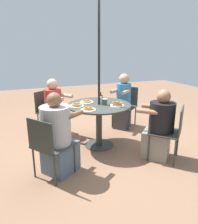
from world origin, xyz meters
The scene contains 18 objects.
ground_plane centered at (0.00, 0.00, 0.00)m, with size 12.00×12.00×0.00m, color #8C664C.
patio_table centered at (0.00, 0.00, 0.61)m, with size 1.08×1.08×0.76m.
umbrella_pole centered at (0.00, 0.00, 1.20)m, with size 0.04×0.04×2.40m, color black.
patio_chair_north centered at (-0.70, 0.97, 0.50)m, with size 0.63×0.63×0.85m.
diner_north centered at (-0.59, 0.83, 0.51)m, with size 0.61×0.63×1.14m.
patio_chair_east centered at (-0.86, -0.83, 0.50)m, with size 0.63×0.63×0.85m.
diner_east centered at (-0.73, -0.70, 0.49)m, with size 0.61×0.61×1.09m.
patio_chair_south centered at (0.75, -0.93, 0.50)m, with size 0.63×0.63×0.85m.
diner_south centered at (0.65, -0.79, 0.54)m, with size 0.52×0.55×1.16m.
patio_chair_west centered at (0.95, 0.72, 0.50)m, with size 0.63×0.63×0.85m.
diner_west centered at (0.81, 0.62, 0.51)m, with size 0.59×0.56×1.11m.
pancake_plate_a centered at (0.20, 0.16, 0.77)m, with size 0.24×0.24×0.05m.
pancake_plate_b centered at (-0.20, -0.24, 0.78)m, with size 0.24×0.24×0.07m.
pancake_plate_c centered at (0.02, 0.39, 0.78)m, with size 0.24×0.24×0.06m.
pancake_plate_d centered at (-0.26, 0.28, 0.77)m, with size 0.24×0.24×0.05m.
syrup_bottle centered at (0.17, -0.09, 0.82)m, with size 0.10×0.08×0.17m.
coffee_cup centered at (-0.06, -0.08, 0.81)m, with size 0.09×0.09×0.10m.
drinking_glass_a centered at (0.09, -0.05, 0.81)m, with size 0.07×0.07×0.10m, color silver.
Camera 1 is at (-3.32, 1.30, 1.71)m, focal length 35.00 mm.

